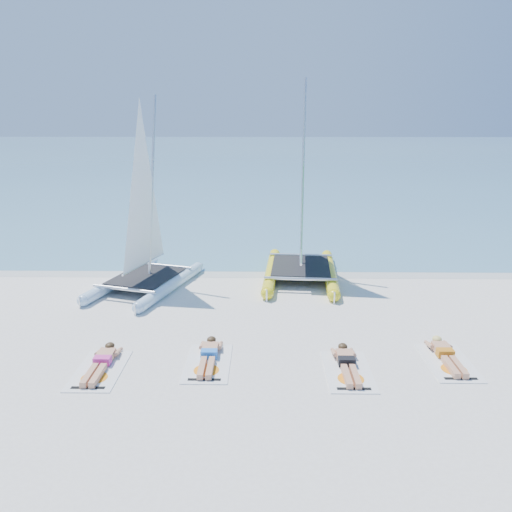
{
  "coord_description": "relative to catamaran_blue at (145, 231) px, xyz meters",
  "views": [
    {
      "loc": [
        0.85,
        -11.46,
        5.38
      ],
      "look_at": [
        0.66,
        1.2,
        1.8
      ],
      "focal_mm": 35.0,
      "sensor_mm": 36.0,
      "label": 1
    }
  ],
  "objects": [
    {
      "name": "catamaran_blue",
      "position": [
        0.0,
        0.0,
        0.0
      ],
      "size": [
        3.41,
        4.99,
        6.22
      ],
      "rotation": [
        0.0,
        0.0,
        -0.3
      ],
      "color": "#BEE5FB",
      "rests_on": "ground"
    },
    {
      "name": "catamaran_yellow",
      "position": [
        5.08,
        1.51,
        0.3
      ],
      "size": [
        2.75,
        5.44,
        6.83
      ],
      "rotation": [
        0.0,
        0.0,
        -0.07
      ],
      "color": "#FFF31A",
      "rests_on": "ground"
    },
    {
      "name": "sea",
      "position": [
        2.9,
        59.14,
        -1.85
      ],
      "size": [
        140.0,
        115.0,
        0.01
      ],
      "primitive_type": "cube",
      "color": "#71ACBD",
      "rests_on": "ground"
    },
    {
      "name": "ground",
      "position": [
        2.9,
        -3.86,
        -1.86
      ],
      "size": [
        140.0,
        140.0,
        0.0
      ],
      "primitive_type": "plane",
      "color": "white",
      "rests_on": "ground"
    },
    {
      "name": "sunbather_a",
      "position": [
        0.18,
        -5.37,
        -1.74
      ],
      "size": [
        0.37,
        1.73,
        0.26
      ],
      "color": "tan",
      "rests_on": "towel_a"
    },
    {
      "name": "sunbather_d",
      "position": [
        7.95,
        -4.89,
        -1.74
      ],
      "size": [
        0.37,
        1.73,
        0.26
      ],
      "color": "tan",
      "rests_on": "towel_d"
    },
    {
      "name": "towel_c",
      "position": [
        5.62,
        -5.52,
        -1.85
      ],
      "size": [
        1.0,
        1.85,
        0.02
      ],
      "primitive_type": "cube",
      "color": "white",
      "rests_on": "ground"
    },
    {
      "name": "towel_d",
      "position": [
        7.95,
        -5.08,
        -1.85
      ],
      "size": [
        1.0,
        1.85,
        0.02
      ],
      "primitive_type": "cube",
      "color": "white",
      "rests_on": "ground"
    },
    {
      "name": "sunbather_c",
      "position": [
        5.62,
        -5.33,
        -1.74
      ],
      "size": [
        0.37,
        1.73,
        0.26
      ],
      "color": "tan",
      "rests_on": "towel_c"
    },
    {
      "name": "wet_sand_strip",
      "position": [
        2.9,
        1.64,
        -1.85
      ],
      "size": [
        140.0,
        1.4,
        0.01
      ],
      "primitive_type": "cube",
      "color": "silver",
      "rests_on": "ground"
    },
    {
      "name": "towel_b",
      "position": [
        2.52,
        -5.2,
        -1.85
      ],
      "size": [
        1.0,
        1.85,
        0.02
      ],
      "primitive_type": "cube",
      "color": "white",
      "rests_on": "ground"
    },
    {
      "name": "sunbather_b",
      "position": [
        2.52,
        -5.01,
        -1.74
      ],
      "size": [
        0.37,
        1.73,
        0.26
      ],
      "color": "tan",
      "rests_on": "towel_b"
    },
    {
      "name": "towel_a",
      "position": [
        0.18,
        -5.56,
        -1.85
      ],
      "size": [
        1.0,
        1.85,
        0.02
      ],
      "primitive_type": "cube",
      "color": "white",
      "rests_on": "ground"
    }
  ]
}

